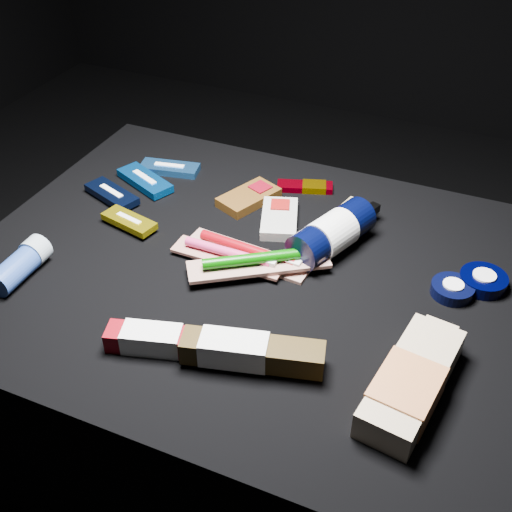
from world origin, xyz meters
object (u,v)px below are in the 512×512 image
at_px(lotion_bottle, 332,233).
at_px(deodorant_stick, 21,265).
at_px(bodywash_bottle, 410,384).
at_px(toothpaste_carton_red, 162,341).

distance_m(lotion_bottle, deodorant_stick, 0.54).
bearing_deg(deodorant_stick, bodywash_bottle, -0.71).
xyz_separation_m(lotion_bottle, toothpaste_carton_red, (-0.16, -0.34, -0.02)).
distance_m(bodywash_bottle, toothpaste_carton_red, 0.36).
xyz_separation_m(lotion_bottle, bodywash_bottle, (0.20, -0.28, -0.01)).
xyz_separation_m(lotion_bottle, deodorant_stick, (-0.46, -0.28, -0.01)).
relative_size(lotion_bottle, bodywash_bottle, 0.92).
distance_m(lotion_bottle, toothpaste_carton_red, 0.37).
distance_m(bodywash_bottle, deodorant_stick, 0.67).
bearing_deg(lotion_bottle, bodywash_bottle, -32.67).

